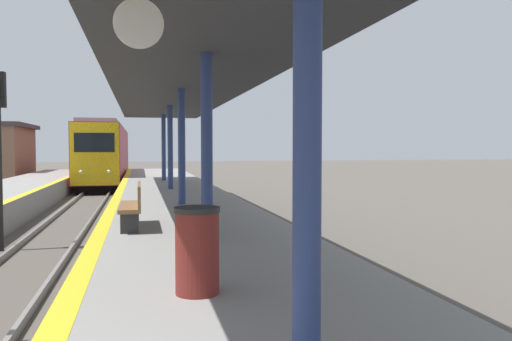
# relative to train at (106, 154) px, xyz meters

# --- Properties ---
(train) EXTENTS (2.68, 20.28, 4.35)m
(train) POSITION_rel_train_xyz_m (0.00, 0.00, 0.00)
(train) COLOR black
(train) RESTS_ON ground
(station_canopy) EXTENTS (4.03, 28.46, 3.61)m
(station_canopy) POSITION_rel_train_xyz_m (3.64, -23.92, 2.20)
(station_canopy) COLOR navy
(station_canopy) RESTS_ON platform_right
(trash_bin) EXTENTS (0.53, 0.53, 0.99)m
(trash_bin) POSITION_rel_train_xyz_m (3.06, -33.18, -0.74)
(trash_bin) COLOR maroon
(trash_bin) RESTS_ON platform_right
(bench) EXTENTS (0.44, 1.85, 0.92)m
(bench) POSITION_rel_train_xyz_m (2.29, -28.11, -0.75)
(bench) COLOR brown
(bench) RESTS_ON platform_right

